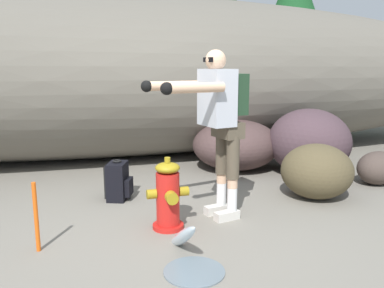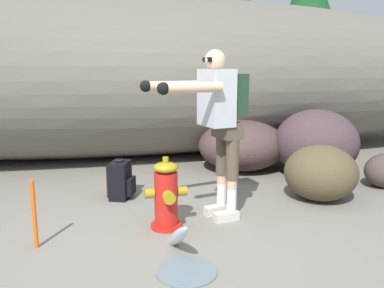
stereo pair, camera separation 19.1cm
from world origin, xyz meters
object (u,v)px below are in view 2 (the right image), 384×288
(boulder_mid, at_px, (321,173))
(survey_stake, at_px, (34,214))
(boulder_small, at_px, (242,145))
(utility_worker, at_px, (218,114))
(boulder_large, at_px, (316,143))
(fire_hydrant, at_px, (166,196))
(spare_backpack, at_px, (121,180))

(boulder_mid, relative_size, survey_stake, 1.39)
(boulder_small, bearing_deg, survey_stake, -142.13)
(utility_worker, distance_m, survey_stake, 1.89)
(boulder_mid, xyz_separation_m, survey_stake, (-3.04, -0.55, -0.02))
(boulder_large, bearing_deg, fire_hydrant, -150.27)
(fire_hydrant, height_order, boulder_small, boulder_small)
(boulder_large, bearing_deg, utility_worker, -146.07)
(boulder_mid, height_order, survey_stake, boulder_mid)
(fire_hydrant, relative_size, utility_worker, 0.41)
(spare_backpack, relative_size, boulder_large, 0.38)
(fire_hydrant, relative_size, boulder_large, 0.56)
(boulder_small, xyz_separation_m, survey_stake, (-2.65, -2.06, -0.07))
(boulder_mid, bearing_deg, boulder_small, 104.52)
(boulder_small, height_order, survey_stake, boulder_small)
(utility_worker, distance_m, boulder_large, 2.30)
(fire_hydrant, relative_size, boulder_mid, 0.84)
(boulder_large, relative_size, boulder_small, 0.95)
(spare_backpack, height_order, boulder_small, boulder_small)
(survey_stake, bearing_deg, utility_worker, 9.34)
(fire_hydrant, xyz_separation_m, utility_worker, (0.55, 0.13, 0.75))
(spare_backpack, relative_size, survey_stake, 0.78)
(boulder_small, bearing_deg, boulder_large, -30.95)
(boulder_large, height_order, boulder_mid, boulder_large)
(utility_worker, xyz_separation_m, boulder_mid, (1.33, 0.27, -0.75))
(fire_hydrant, distance_m, spare_backpack, 1.06)
(boulder_mid, bearing_deg, boulder_large, 62.33)
(fire_hydrant, height_order, survey_stake, fire_hydrant)
(spare_backpack, bearing_deg, boulder_mid, 6.30)
(fire_hydrant, distance_m, boulder_large, 2.76)
(fire_hydrant, bearing_deg, utility_worker, 12.89)
(spare_backpack, distance_m, boulder_large, 2.79)
(boulder_large, bearing_deg, boulder_small, 149.05)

